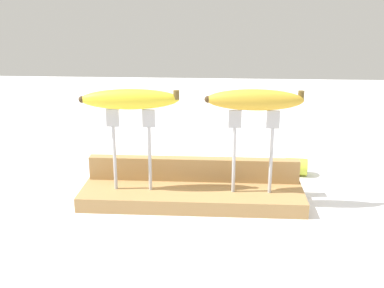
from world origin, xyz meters
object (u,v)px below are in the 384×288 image
(fork_stand_left, at_px, (132,142))
(fork_stand_right, at_px, (253,144))
(banana_raised_left, at_px, (130,99))
(banana_raised_right, at_px, (255,100))
(fork_fallen_near, at_px, (217,155))
(banana_chunk_near, at_px, (296,167))

(fork_stand_left, distance_m, fork_stand_right, 0.25)
(banana_raised_left, height_order, banana_raised_right, banana_raised_right)
(fork_stand_left, distance_m, fork_fallen_near, 0.38)
(banana_raised_left, xyz_separation_m, banana_raised_right, (0.25, 0.00, 0.00))
(banana_raised_left, bearing_deg, fork_stand_left, 4.91)
(fork_stand_left, relative_size, banana_raised_left, 0.86)
(banana_raised_left, distance_m, banana_raised_right, 0.25)
(banana_raised_left, bearing_deg, fork_stand_right, 0.00)
(fork_stand_left, relative_size, banana_raised_right, 0.89)
(banana_raised_left, height_order, banana_chunk_near, banana_raised_left)
(fork_stand_right, distance_m, banana_raised_right, 0.09)
(fork_stand_right, bearing_deg, fork_fallen_near, 103.41)
(banana_raised_left, relative_size, fork_fallen_near, 1.07)
(fork_fallen_near, relative_size, banana_chunk_near, 3.22)
(banana_raised_right, distance_m, fork_fallen_near, 0.39)
(banana_chunk_near, bearing_deg, fork_fallen_near, 146.40)
(fork_stand_left, bearing_deg, fork_fallen_near, 61.21)
(banana_raised_right, bearing_deg, fork_stand_left, 180.00)
(fork_fallen_near, height_order, banana_chunk_near, banana_chunk_near)
(banana_raised_right, bearing_deg, banana_chunk_near, 57.43)
(fork_fallen_near, bearing_deg, fork_stand_right, -76.59)
(banana_raised_right, relative_size, fork_fallen_near, 1.04)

